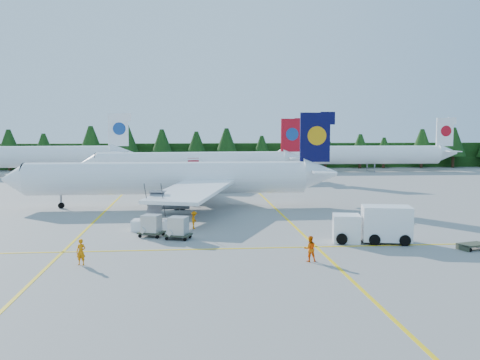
{
  "coord_description": "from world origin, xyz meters",
  "views": [
    {
      "loc": [
        -4.04,
        -47.68,
        9.53
      ],
      "look_at": [
        1.7,
        14.65,
        3.5
      ],
      "focal_mm": 40.0,
      "sensor_mm": 36.0,
      "label": 1
    }
  ],
  "objects": [
    {
      "name": "taxi_stripe_cross",
      "position": [
        0.0,
        -6.0,
        0.01
      ],
      "size": [
        80.0,
        0.25,
        0.01
      ],
      "primitive_type": "cube",
      "color": "yellow",
      "rests_on": "ground"
    },
    {
      "name": "airstairs",
      "position": [
        -7.7,
        2.89,
        0.73
      ],
      "size": [
        3.89,
        5.28,
        3.35
      ],
      "rotation": [
        0.0,
        0.0,
        -0.1
      ],
      "color": "white",
      "rests_on": "ground"
    },
    {
      "name": "treeline_hedge",
      "position": [
        0.0,
        82.0,
        3.0
      ],
      "size": [
        220.0,
        4.0,
        6.0
      ],
      "primitive_type": "cube",
      "color": "black",
      "rests_on": "ground"
    },
    {
      "name": "uld_pair",
      "position": [
        -6.37,
        -1.22,
        1.1
      ],
      "size": [
        4.92,
        3.56,
        1.63
      ],
      "rotation": [
        0.0,
        0.0,
        -0.33
      ],
      "color": "#363A2A",
      "rests_on": "ground"
    },
    {
      "name": "service_truck",
      "position": [
        11.06,
        -4.66,
        1.53
      ],
      "size": [
        6.72,
        3.55,
        3.08
      ],
      "rotation": [
        0.0,
        0.0,
        -0.2
      ],
      "color": "white",
      "rests_on": "ground"
    },
    {
      "name": "airliner_far_right",
      "position": [
        32.99,
        68.73,
        3.75
      ],
      "size": [
        41.12,
        4.81,
        11.96
      ],
      "rotation": [
        0.0,
        0.0,
        -0.02
      ],
      "color": "white",
      "rests_on": "ground"
    },
    {
      "name": "airliner_navy",
      "position": [
        -7.53,
        17.49,
        3.46
      ],
      "size": [
        39.53,
        32.56,
        11.5
      ],
      "rotation": [
        0.0,
        0.0,
        0.0
      ],
      "color": "white",
      "rests_on": "ground"
    },
    {
      "name": "taxi_stripe_a",
      "position": [
        -14.0,
        20.0,
        0.01
      ],
      "size": [
        0.25,
        120.0,
        0.01
      ],
      "primitive_type": "cube",
      "color": "yellow",
      "rests_on": "ground"
    },
    {
      "name": "crew_a",
      "position": [
        -11.77,
        -10.1,
        0.92
      ],
      "size": [
        0.76,
        0.59,
        1.85
      ],
      "primitive_type": "imported",
      "rotation": [
        0.0,
        0.0,
        -0.24
      ],
      "color": "orange",
      "rests_on": "ground"
    },
    {
      "name": "crew_c",
      "position": [
        -3.78,
        2.9,
        0.84
      ],
      "size": [
        0.61,
        0.78,
        1.68
      ],
      "primitive_type": "imported",
      "rotation": [
        0.0,
        0.0,
        1.35
      ],
      "color": "orange",
      "rests_on": "ground"
    },
    {
      "name": "airliner_red",
      "position": [
        -4.39,
        47.08,
        3.41
      ],
      "size": [
        38.98,
        31.99,
        11.33
      ],
      "rotation": [
        0.0,
        0.0,
        0.07
      ],
      "color": "white",
      "rests_on": "ground"
    },
    {
      "name": "airliner_far_left",
      "position": [
        -40.01,
        62.47,
        3.97
      ],
      "size": [
        43.51,
        7.79,
        12.65
      ],
      "rotation": [
        0.0,
        0.0,
        0.09
      ],
      "color": "white",
      "rests_on": "ground"
    },
    {
      "name": "crew_b",
      "position": [
        4.42,
        -10.59,
        0.93
      ],
      "size": [
        0.92,
        0.73,
        1.87
      ],
      "primitive_type": "imported",
      "rotation": [
        0.0,
        0.0,
        3.16
      ],
      "color": "#FF6105",
      "rests_on": "ground"
    },
    {
      "name": "ground",
      "position": [
        0.0,
        0.0,
        0.0
      ],
      "size": [
        320.0,
        320.0,
        0.0
      ],
      "primitive_type": "plane",
      "color": "gray",
      "rests_on": "ground"
    },
    {
      "name": "taxi_stripe_b",
      "position": [
        6.0,
        20.0,
        0.01
      ],
      "size": [
        0.25,
        120.0,
        0.01
      ],
      "primitive_type": "cube",
      "color": "yellow",
      "rests_on": "ground"
    }
  ]
}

